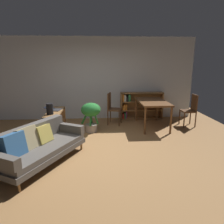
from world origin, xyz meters
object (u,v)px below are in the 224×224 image
(dining_chair_far, at_px, (112,107))
(bookshelf, at_px, (139,105))
(dining_table, at_px, (152,103))
(fabric_couch, at_px, (37,145))
(potted_floor_plant, at_px, (91,113))
(media_console, at_px, (55,123))
(open_laptop, at_px, (54,109))
(dining_chair_near, at_px, (191,109))
(desk_speaker, at_px, (50,109))

(dining_chair_far, xyz_separation_m, bookshelf, (0.96, 0.61, -0.08))
(dining_table, bearing_deg, bookshelf, 101.65)
(fabric_couch, height_order, potted_floor_plant, potted_floor_plant)
(fabric_couch, bearing_deg, dining_chair_far, 56.98)
(bookshelf, bearing_deg, dining_table, -78.35)
(media_console, relative_size, open_laptop, 2.60)
(potted_floor_plant, distance_m, dining_chair_near, 3.01)
(desk_speaker, xyz_separation_m, dining_chair_far, (1.65, 1.09, -0.22))
(desk_speaker, bearing_deg, dining_chair_near, 10.92)
(dining_chair_far, bearing_deg, dining_chair_near, -7.70)
(potted_floor_plant, bearing_deg, desk_speaker, -158.05)
(dining_chair_far, bearing_deg, potted_floor_plant, -133.23)
(dining_chair_far, bearing_deg, desk_speaker, -146.57)
(dining_table, xyz_separation_m, dining_chair_far, (-1.16, 0.34, -0.17))
(open_laptop, height_order, desk_speaker, desk_speaker)
(media_console, height_order, dining_table, dining_table)
(fabric_couch, height_order, dining_chair_near, dining_chair_near)
(fabric_couch, xyz_separation_m, open_laptop, (-0.04, 1.85, 0.27))
(potted_floor_plant, height_order, dining_chair_far, dining_chair_far)
(media_console, xyz_separation_m, potted_floor_plant, (0.96, 0.09, 0.24))
(media_console, relative_size, dining_table, 0.88)
(dining_table, bearing_deg, potted_floor_plant, -169.31)
(desk_speaker, bearing_deg, media_console, 80.81)
(open_laptop, distance_m, bookshelf, 2.89)
(dining_table, relative_size, bookshelf, 1.00)
(desk_speaker, relative_size, dining_chair_far, 0.28)
(dining_chair_near, bearing_deg, desk_speaker, -169.08)
(dining_chair_far, bearing_deg, fabric_couch, -123.02)
(potted_floor_plant, bearing_deg, bookshelf, 38.81)
(dining_chair_near, distance_m, bookshelf, 1.67)
(open_laptop, xyz_separation_m, dining_chair_near, (4.00, 0.30, -0.12))
(potted_floor_plant, relative_size, bookshelf, 0.57)
(media_console, bearing_deg, dining_chair_near, 6.64)
(potted_floor_plant, relative_size, dining_chair_far, 0.84)
(desk_speaker, height_order, bookshelf, bookshelf)
(open_laptop, bearing_deg, media_console, -72.07)
(media_console, relative_size, potted_floor_plant, 1.53)
(desk_speaker, bearing_deg, dining_chair_far, 33.43)
(dining_chair_far, bearing_deg, media_console, -154.09)
(open_laptop, bearing_deg, dining_chair_far, 20.59)
(media_console, xyz_separation_m, bookshelf, (2.56, 1.38, 0.16))
(potted_floor_plant, height_order, dining_table, potted_floor_plant)
(media_console, bearing_deg, desk_speaker, -99.19)
(fabric_couch, bearing_deg, open_laptop, 91.34)
(dining_table, xyz_separation_m, dining_chair_near, (1.19, 0.03, -0.18))
(fabric_couch, bearing_deg, media_console, 89.75)
(dining_table, distance_m, bookshelf, 1.00)
(fabric_couch, distance_m, dining_chair_far, 2.95)
(potted_floor_plant, bearing_deg, open_laptop, 176.43)
(open_laptop, height_order, dining_table, dining_table)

